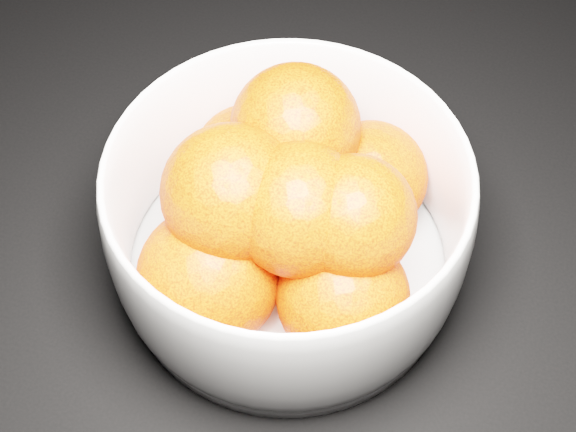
% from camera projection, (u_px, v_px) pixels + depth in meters
% --- Properties ---
extents(bowl, '(0.22, 0.22, 0.11)m').
position_uv_depth(bowl, '(288.00, 221.00, 0.49)').
color(bowl, white).
rests_on(bowl, ground).
extents(orange_pile, '(0.16, 0.18, 0.13)m').
position_uv_depth(orange_pile, '(287.00, 210.00, 0.47)').
color(orange_pile, '#F03808').
rests_on(orange_pile, bowl).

